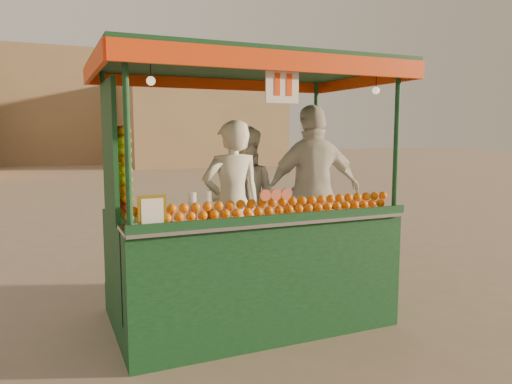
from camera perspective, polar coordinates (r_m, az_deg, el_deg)
name	(u,v)px	position (r m, az deg, el deg)	size (l,w,h in m)	color
ground	(237,319)	(5.18, -2.28, -14.68)	(90.00, 90.00, 0.00)	#776855
building_right	(201,123)	(29.80, -6.54, 8.06)	(9.00, 6.00, 5.00)	#937A53
building_center	(39,108)	(34.53, -24.25, 9.00)	(14.00, 7.00, 7.00)	#937A53
juice_cart	(243,240)	(4.83, -1.53, -5.71)	(2.88, 1.86, 2.61)	#0D3216
vendor_left	(232,205)	(4.98, -2.85, -1.55)	(0.64, 0.42, 1.73)	silver
vendor_middle	(242,202)	(5.40, -1.62, -1.19)	(1.03, 0.99, 1.68)	white
vendor_right	(314,192)	(5.37, 6.80, -0.02)	(1.16, 0.57, 1.91)	silver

